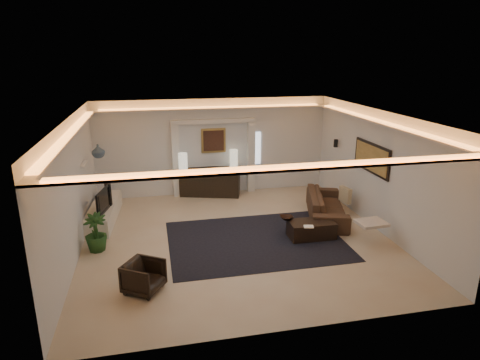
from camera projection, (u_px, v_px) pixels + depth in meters
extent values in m
plane|color=beige|center=(237.00, 238.00, 9.86)|extent=(7.00, 7.00, 0.00)
plane|color=white|center=(237.00, 115.00, 9.01)|extent=(7.00, 7.00, 0.00)
plane|color=silver|center=(213.00, 147.00, 12.71)|extent=(7.00, 0.00, 7.00)
plane|color=silver|center=(285.00, 247.00, 6.17)|extent=(7.00, 0.00, 7.00)
plane|color=silver|center=(73.00, 190.00, 8.73)|extent=(0.00, 7.00, 7.00)
plane|color=silver|center=(378.00, 171.00, 10.14)|extent=(0.00, 7.00, 7.00)
cube|color=silver|center=(237.00, 128.00, 9.10)|extent=(7.00, 7.00, 0.04)
cube|color=white|center=(257.00, 148.00, 12.99)|extent=(0.25, 0.03, 1.00)
cube|color=black|center=(256.00, 240.00, 9.75)|extent=(4.00, 3.00, 0.01)
cube|color=silver|center=(176.00, 161.00, 12.49)|extent=(0.22, 0.20, 2.20)
cube|color=silver|center=(251.00, 157.00, 12.95)|extent=(0.22, 0.20, 2.20)
cube|color=silver|center=(213.00, 121.00, 12.38)|extent=(2.52, 0.20, 0.12)
cube|color=tan|center=(213.00, 141.00, 12.62)|extent=(0.74, 0.04, 0.74)
cube|color=#4C2D1E|center=(214.00, 141.00, 12.60)|extent=(0.62, 0.02, 0.62)
cube|color=black|center=(372.00, 158.00, 10.34)|extent=(0.04, 1.64, 0.74)
cube|color=tan|center=(371.00, 158.00, 10.34)|extent=(0.02, 1.50, 0.62)
cylinder|color=black|center=(336.00, 143.00, 12.11)|extent=(0.12, 0.12, 0.22)
cube|color=silver|center=(84.00, 164.00, 9.99)|extent=(0.10, 0.55, 0.04)
cube|color=black|center=(210.00, 183.00, 12.75)|extent=(1.87, 1.05, 0.89)
cylinder|color=beige|center=(183.00, 164.00, 12.12)|extent=(0.27, 0.27, 0.57)
cylinder|color=beige|center=(234.00, 159.00, 12.70)|extent=(0.28, 0.28, 0.54)
cube|color=beige|center=(104.00, 212.00, 10.86)|extent=(0.78, 2.42, 0.45)
imported|color=black|center=(100.00, 201.00, 10.19)|extent=(1.02, 0.35, 0.59)
cylinder|color=black|center=(107.00, 189.00, 11.41)|extent=(0.17, 0.17, 0.35)
imported|color=#4A6371|center=(98.00, 151.00, 10.46)|extent=(0.43, 0.43, 0.34)
imported|color=#1F4319|center=(96.00, 233.00, 9.15)|extent=(0.51, 0.51, 0.85)
imported|color=black|center=(327.00, 206.00, 11.00)|extent=(2.47, 1.53, 0.67)
cube|color=white|center=(371.00, 223.00, 9.36)|extent=(0.66, 0.55, 0.07)
cube|color=tan|center=(345.00, 195.00, 11.19)|extent=(0.20, 0.42, 0.40)
cube|color=black|center=(311.00, 229.00, 9.86)|extent=(1.07, 0.59, 0.40)
imported|color=black|center=(287.00, 217.00, 9.93)|extent=(0.34, 0.34, 0.08)
cube|color=white|center=(309.00, 226.00, 9.49)|extent=(0.25, 0.20, 0.03)
imported|color=black|center=(144.00, 277.00, 7.62)|extent=(0.87, 0.87, 0.58)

